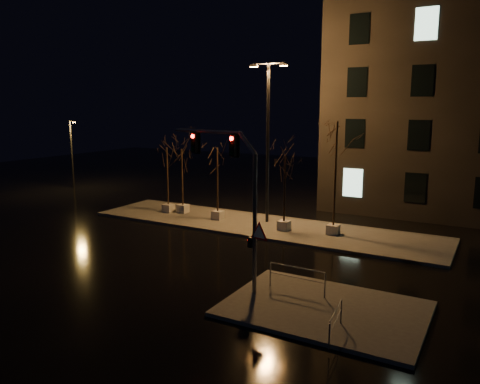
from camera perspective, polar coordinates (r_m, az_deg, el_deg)
The scene contains 13 objects.
ground at distance 23.78m, azimuth -4.30°, elevation -7.43°, with size 90.00×90.00×0.00m, color black.
median at distance 28.74m, azimuth 2.35°, elevation -4.10°, with size 22.00×5.00×0.15m, color #4E4B46.
sidewalk_corner at distance 17.66m, azimuth 10.24°, elevation -13.82°, with size 7.00×5.00×0.15m, color #4E4B46.
tree_0 at distance 31.76m, azimuth -8.88°, elevation 3.65°, with size 1.80×1.80×4.55m.
tree_1 at distance 31.52m, azimuth -7.10°, elevation 3.50°, with size 1.80×1.80×4.44m.
tree_2 at distance 29.36m, azimuth -2.80°, elevation 3.46°, with size 1.80×1.80×4.71m.
tree_3 at distance 26.86m, azimuth 5.49°, elevation 2.41°, with size 1.80×1.80×4.48m.
tree_4 at distance 26.17m, azimuth 11.66°, elevation 5.38°, with size 1.80×1.80×6.50m.
traffic_signal_mast at distance 18.12m, azimuth -0.63°, elevation 0.72°, with size 4.98×1.16×6.20m.
streetlight_main at distance 28.56m, azimuth 3.42°, elevation 7.30°, with size 2.42×0.39×9.67m.
streetlight_far at distance 44.44m, azimuth -19.79°, elevation 4.72°, with size 1.16×0.54×6.06m.
guard_rail_a at distance 18.54m, azimuth 6.94°, elevation -10.07°, with size 2.35×0.11×1.02m.
guard_rail_b at distance 15.46m, azimuth 11.59°, elevation -14.89°, with size 0.25×1.86×0.89m.
Camera 1 is at (12.61, -18.79, 7.28)m, focal length 35.00 mm.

